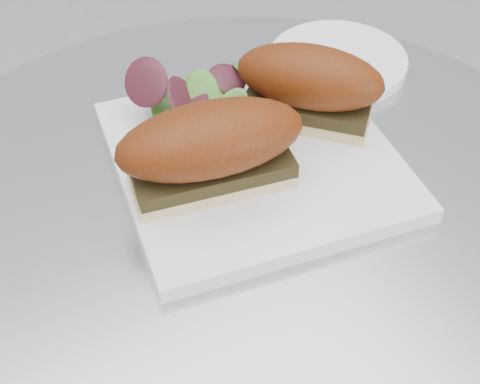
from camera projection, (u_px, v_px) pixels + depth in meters
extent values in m
cylinder|color=#AAACB1|center=(246.00, 231.00, 0.59)|extent=(0.70, 0.70, 0.02)
cube|color=white|center=(254.00, 159.00, 0.63)|extent=(0.29, 0.29, 0.02)
cube|color=#E0BE8C|center=(212.00, 178.00, 0.59)|extent=(0.15, 0.09, 0.01)
cube|color=black|center=(212.00, 167.00, 0.58)|extent=(0.15, 0.09, 0.01)
ellipsoid|color=#652009|center=(211.00, 139.00, 0.56)|extent=(0.18, 0.11, 0.06)
cube|color=#E0BE8C|center=(307.00, 115.00, 0.65)|extent=(0.12, 0.12, 0.01)
cube|color=black|center=(308.00, 104.00, 0.64)|extent=(0.12, 0.12, 0.01)
ellipsoid|color=#652009|center=(310.00, 77.00, 0.62)|extent=(0.14, 0.15, 0.06)
cylinder|color=white|center=(338.00, 61.00, 0.75)|extent=(0.15, 0.15, 0.01)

